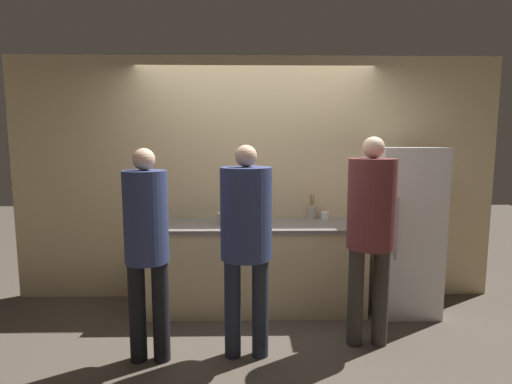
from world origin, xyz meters
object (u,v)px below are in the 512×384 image
object	(u,v)px
refrigerator	(401,229)
cup_white	(325,216)
person_center	(246,230)
person_right	(371,220)
fruit_bowl	(232,218)
bottle_dark	(266,216)
utensil_crock	(312,212)
bottle_clear	(163,219)
person_left	(147,239)

from	to	relation	value
refrigerator	cup_white	distance (m)	0.77
person_center	person_right	bearing A→B (deg)	9.30
refrigerator	person_center	xyz separation A→B (m)	(-1.57, -0.92, 0.21)
person_center	fruit_bowl	bearing A→B (deg)	99.05
bottle_dark	cup_white	world-z (taller)	bottle_dark
person_right	utensil_crock	world-z (taller)	person_right
refrigerator	cup_white	world-z (taller)	refrigerator
refrigerator	utensil_crock	xyz separation A→B (m)	(-0.87, 0.28, 0.13)
refrigerator	utensil_crock	world-z (taller)	refrigerator
person_center	refrigerator	bearing A→B (deg)	30.35
cup_white	person_center	bearing A→B (deg)	-125.79
refrigerator	cup_white	xyz separation A→B (m)	(-0.73, 0.25, 0.10)
bottle_clear	bottle_dark	bearing A→B (deg)	8.68
refrigerator	bottle_dark	size ratio (longest dim) A/B	10.20
person_right	bottle_clear	world-z (taller)	person_right
person_center	bottle_dark	size ratio (longest dim) A/B	10.40
fruit_bowl	person_center	bearing A→B (deg)	-80.95
fruit_bowl	utensil_crock	xyz separation A→B (m)	(0.86, 0.23, 0.02)
person_left	bottle_dark	world-z (taller)	person_left
refrigerator	fruit_bowl	world-z (taller)	refrigerator
person_left	refrigerator	bearing A→B (deg)	22.62
person_center	bottle_clear	world-z (taller)	person_center
person_left	fruit_bowl	size ratio (longest dim) A/B	5.76
bottle_dark	bottle_clear	bearing A→B (deg)	-171.32
bottle_dark	utensil_crock	bearing A→B (deg)	21.70
bottle_clear	cup_white	xyz separation A→B (m)	(1.66, 0.32, -0.03)
person_left	bottle_clear	size ratio (longest dim) A/B	9.34
utensil_crock	cup_white	bearing A→B (deg)	-14.88
person_center	utensil_crock	distance (m)	1.39
cup_white	person_left	bearing A→B (deg)	-142.72
person_right	refrigerator	bearing A→B (deg)	53.94
refrigerator	fruit_bowl	xyz separation A→B (m)	(-1.72, 0.05, 0.11)
fruit_bowl	bottle_clear	distance (m)	0.68
utensil_crock	cup_white	size ratio (longest dim) A/B	3.16
person_right	fruit_bowl	world-z (taller)	person_right
person_right	fruit_bowl	bearing A→B (deg)	145.61
person_left	person_right	bearing A→B (deg)	6.98
bottle_clear	cup_white	world-z (taller)	bottle_clear
refrigerator	bottle_clear	size ratio (longest dim) A/B	9.30
person_right	cup_white	distance (m)	1.02
refrigerator	cup_white	bearing A→B (deg)	161.34
person_left	bottle_dark	distance (m)	1.42
refrigerator	person_right	distance (m)	0.96
bottle_clear	bottle_dark	world-z (taller)	bottle_clear
fruit_bowl	bottle_clear	world-z (taller)	bottle_clear
bottle_dark	cup_white	bearing A→B (deg)	14.37
person_center	bottle_clear	bearing A→B (deg)	134.41
person_center	cup_white	distance (m)	1.44
person_center	fruit_bowl	size ratio (longest dim) A/B	5.85
bottle_clear	cup_white	bearing A→B (deg)	10.89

